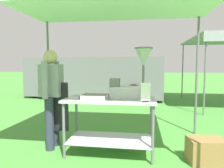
{
  "coord_description": "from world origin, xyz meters",
  "views": [
    {
      "loc": [
        0.65,
        -2.16,
        1.35
      ],
      "look_at": [
        0.17,
        1.08,
        1.06
      ],
      "focal_mm": 32.8,
      "sensor_mm": 36.0,
      "label": 1
    }
  ],
  "objects": [
    {
      "name": "ground_plane",
      "position": [
        0.0,
        6.0,
        0.0
      ],
      "size": [
        70.0,
        70.0,
        0.0
      ],
      "primitive_type": "plane",
      "color": "#478E38"
    },
    {
      "name": "van_grey",
      "position": [
        -1.37,
        6.45,
        0.88
      ],
      "size": [
        5.82,
        2.38,
        1.69
      ],
      "color": "slate",
      "rests_on": "ground"
    },
    {
      "name": "donut_fryer",
      "position": [
        0.51,
        0.95,
        1.16
      ],
      "size": [
        0.63,
        0.28,
        0.77
      ],
      "color": "#B7B7BC",
      "rests_on": "donut_cart"
    },
    {
      "name": "stall_canopy",
      "position": [
        0.17,
        0.98,
        2.26
      ],
      "size": [
        3.27,
        2.21,
        2.34
      ],
      "color": "slate",
      "rests_on": "ground"
    },
    {
      "name": "vendor",
      "position": [
        -0.81,
        0.97,
        0.9
      ],
      "size": [
        0.45,
        0.53,
        1.61
      ],
      "color": "#2D3347",
      "rests_on": "ground"
    },
    {
      "name": "menu_sign",
      "position": [
        0.69,
        0.65,
        0.97
      ],
      "size": [
        0.13,
        0.05,
        0.26
      ],
      "color": "black",
      "rests_on": "donut_cart"
    },
    {
      "name": "donut_tray",
      "position": [
        -0.05,
        0.77,
        0.88
      ],
      "size": [
        0.39,
        0.32,
        0.07
      ],
      "color": "#B7B7BC",
      "rests_on": "donut_cart"
    },
    {
      "name": "supply_crate",
      "position": [
        1.54,
        0.77,
        0.17
      ],
      "size": [
        0.52,
        0.39,
        0.34
      ],
      "color": "olive",
      "rests_on": "ground"
    },
    {
      "name": "donut_cart",
      "position": [
        0.17,
        0.88,
        0.62
      ],
      "size": [
        1.36,
        0.68,
        0.86
      ],
      "color": "#B7B7BC",
      "rests_on": "ground"
    }
  ]
}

